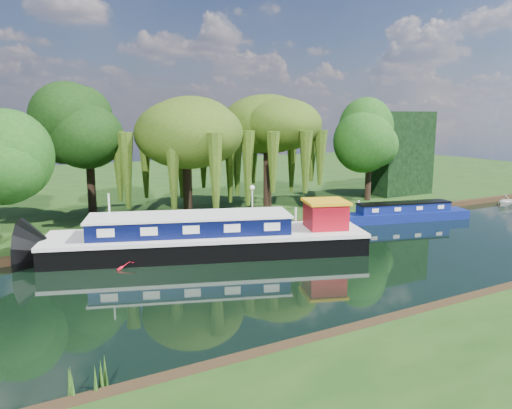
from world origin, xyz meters
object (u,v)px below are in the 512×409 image
dutch_barge (211,238)px  narrowboat (404,214)px  red_dinghy (138,264)px  white_cruiser (506,206)px

dutch_barge → narrowboat: (16.98, 1.19, -0.42)m
dutch_barge → narrowboat: dutch_barge is taller
dutch_barge → red_dinghy: dutch_barge is taller
white_cruiser → narrowboat: bearing=83.8°
narrowboat → red_dinghy: 21.44m
dutch_barge → narrowboat: bearing=23.6°
dutch_barge → white_cruiser: dutch_barge is taller
dutch_barge → white_cruiser: (29.87, 1.29, -0.98)m
dutch_barge → red_dinghy: bearing=-162.1°
dutch_barge → red_dinghy: size_ratio=5.94×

